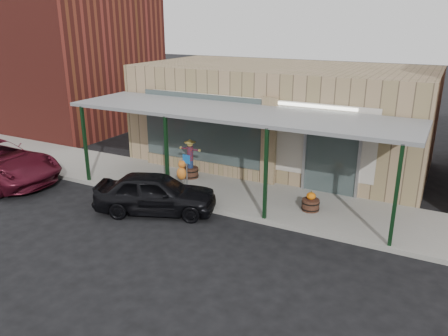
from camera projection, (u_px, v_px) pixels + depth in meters
The scene contains 9 objects.
ground at pixel (178, 238), 12.61m from camera, with size 120.00×120.00×0.00m, color black.
sidewalk at pixel (233, 194), 15.60m from camera, with size 40.00×3.20×0.15m, color gray.
storefront at pixel (281, 115), 18.77m from camera, with size 12.00×6.25×4.20m.
awning at pixel (234, 114), 14.62m from camera, with size 12.00×3.00×3.04m.
block_buildings_near at pixel (337, 76), 18.21m from camera, with size 61.00×8.00×8.00m.
barrel_scarecrow at pixel (190, 165), 16.90m from camera, with size 0.94×0.66×1.55m.
barrel_pumpkin at pixel (311, 203), 14.05m from camera, with size 0.61×0.61×0.66m.
handicap_sign at pixel (187, 170), 15.02m from camera, with size 0.31×0.06×1.48m.
parked_sedan at pixel (156, 193), 14.15m from camera, with size 4.23×2.92×1.61m.
Camera 1 is at (6.46, -9.35, 5.99)m, focal length 35.00 mm.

